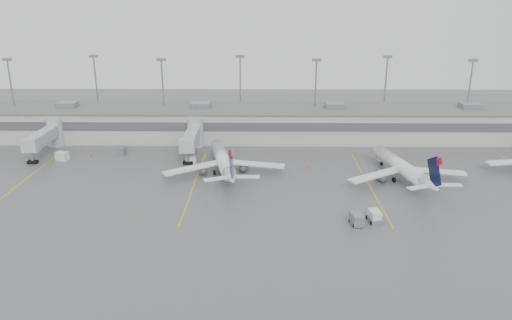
{
  "coord_description": "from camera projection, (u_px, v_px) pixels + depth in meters",
  "views": [
    {
      "loc": [
        -3.88,
        -69.58,
        35.97
      ],
      "look_at": [
        -5.09,
        24.0,
        5.0
      ],
      "focal_mm": 35.0,
      "sensor_mm": 36.0,
      "label": 1
    }
  ],
  "objects": [
    {
      "name": "ground",
      "position": [
        287.0,
        239.0,
        77.3
      ],
      "size": [
        260.0,
        260.0,
        0.0
      ],
      "primitive_type": "plane",
      "color": "#4E4E50",
      "rests_on": "ground"
    },
    {
      "name": "gse_uld_b",
      "position": [
        191.0,
        160.0,
        112.07
      ],
      "size": [
        2.48,
        1.91,
        1.57
      ],
      "primitive_type": "cube",
      "rotation": [
        0.0,
        0.0,
        0.21
      ],
      "color": "silver",
      "rests_on": "ground"
    },
    {
      "name": "baggage_tug",
      "position": [
        374.0,
        217.0,
        83.11
      ],
      "size": [
        2.41,
        3.34,
        1.99
      ],
      "rotation": [
        0.0,
        0.0,
        0.15
      ],
      "color": "silver",
      "rests_on": "ground"
    },
    {
      "name": "terminal",
      "position": [
        277.0,
        123.0,
        131.03
      ],
      "size": [
        152.0,
        17.0,
        9.45
      ],
      "color": "#A09F9B",
      "rests_on": "ground"
    },
    {
      "name": "cone_b",
      "position": [
        218.0,
        163.0,
        111.1
      ],
      "size": [
        0.48,
        0.48,
        0.76
      ],
      "primitive_type": "cone",
      "color": "#F83A05",
      "rests_on": "ground"
    },
    {
      "name": "baggage_cart",
      "position": [
        357.0,
        219.0,
        81.93
      ],
      "size": [
        2.17,
        3.26,
        1.95
      ],
      "rotation": [
        0.0,
        0.0,
        0.15
      ],
      "color": "slate",
      "rests_on": "ground"
    },
    {
      "name": "jet_bridge_left",
      "position": [
        48.0,
        135.0,
        120.17
      ],
      "size": [
        4.0,
        17.2,
        7.0
      ],
      "color": "#939598",
      "rests_on": "ground"
    },
    {
      "name": "gse_loader",
      "position": [
        122.0,
        151.0,
        118.39
      ],
      "size": [
        1.98,
        2.97,
        1.79
      ],
      "primitive_type": "cube",
      "rotation": [
        0.0,
        0.0,
        -0.07
      ],
      "color": "slate",
      "rests_on": "ground"
    },
    {
      "name": "stand_markings",
      "position": [
        281.0,
        184.0,
        100.08
      ],
      "size": [
        105.25,
        40.0,
        0.01
      ],
      "color": "gold",
      "rests_on": "ground"
    },
    {
      "name": "jet_mid_left",
      "position": [
        223.0,
        160.0,
        104.99
      ],
      "size": [
        25.23,
        28.57,
        9.34
      ],
      "rotation": [
        0.0,
        0.0,
        0.21
      ],
      "color": "white",
      "rests_on": "ground"
    },
    {
      "name": "light_masts",
      "position": [
        277.0,
        89.0,
        134.04
      ],
      "size": [
        142.4,
        8.0,
        20.6
      ],
      "color": "gray",
      "rests_on": "ground"
    },
    {
      "name": "cone_a",
      "position": [
        91.0,
        154.0,
        117.24
      ],
      "size": [
        0.46,
        0.46,
        0.74
      ],
      "primitive_type": "cone",
      "color": "#F83A05",
      "rests_on": "ground"
    },
    {
      "name": "jet_bridge_right",
      "position": [
        193.0,
        136.0,
        119.74
      ],
      "size": [
        4.0,
        17.2,
        7.0
      ],
      "color": "#939598",
      "rests_on": "ground"
    },
    {
      "name": "jet_mid_right",
      "position": [
        403.0,
        167.0,
        100.9
      ],
      "size": [
        24.7,
        27.96,
        9.15
      ],
      "rotation": [
        0.0,
        0.0,
        0.21
      ],
      "color": "white",
      "rests_on": "ground"
    },
    {
      "name": "cone_c",
      "position": [
        307.0,
        167.0,
        108.95
      ],
      "size": [
        0.39,
        0.39,
        0.63
      ],
      "primitive_type": "cone",
      "color": "#F83A05",
      "rests_on": "ground"
    },
    {
      "name": "gse_uld_a",
      "position": [
        62.0,
        156.0,
        114.15
      ],
      "size": [
        3.17,
        2.64,
        1.91
      ],
      "primitive_type": "cube",
      "rotation": [
        0.0,
        0.0,
        -0.36
      ],
      "color": "silver",
      "rests_on": "ground"
    },
    {
      "name": "gse_uld_c",
      "position": [
        383.0,
        158.0,
        113.55
      ],
      "size": [
        2.66,
        2.2,
        1.62
      ],
      "primitive_type": "cube",
      "rotation": [
        0.0,
        0.0,
        0.34
      ],
      "color": "silver",
      "rests_on": "ground"
    }
  ]
}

